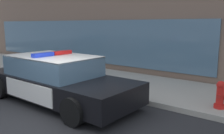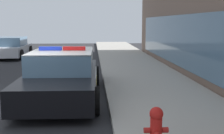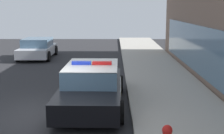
% 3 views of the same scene
% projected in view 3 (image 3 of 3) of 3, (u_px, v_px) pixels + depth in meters
% --- Properties ---
extents(ground, '(48.00, 48.00, 0.00)m').
position_uv_depth(ground, '(56.00, 116.00, 9.91)').
color(ground, '#262628').
extents(sidewalk, '(48.00, 3.18, 0.15)m').
position_uv_depth(sidewalk, '(183.00, 114.00, 9.87)').
color(sidewalk, '#A39E93').
rests_on(sidewalk, ground).
extents(police_cruiser, '(5.18, 2.22, 1.49)m').
position_uv_depth(police_cruiser, '(92.00, 86.00, 10.91)').
color(police_cruiser, black).
rests_on(police_cruiser, ground).
extents(car_far_lane, '(4.30, 2.14, 1.29)m').
position_uv_depth(car_far_lane, '(38.00, 48.00, 21.04)').
color(car_far_lane, '#B7B7BC').
rests_on(car_far_lane, ground).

